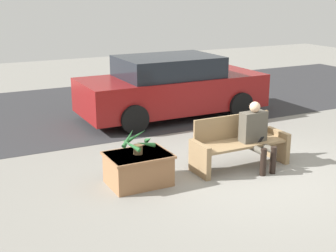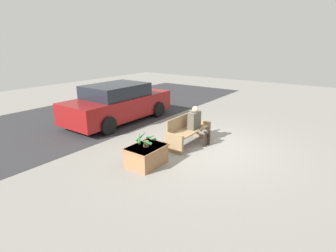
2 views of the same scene
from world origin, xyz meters
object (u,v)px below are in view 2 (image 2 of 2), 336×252
object	(u,v)px
person_seated	(197,123)
potted_plant	(146,140)
planter_box	(146,155)
bench	(187,131)
parked_car	(118,103)

from	to	relation	value
person_seated	potted_plant	bearing A→B (deg)	173.02
planter_box	person_seated	bearing A→B (deg)	-7.00
bench	parked_car	distance (m)	3.57
bench	parked_car	xyz separation A→B (m)	(0.51, 3.52, 0.32)
planter_box	parked_car	world-z (taller)	parked_car
planter_box	parked_car	bearing A→B (deg)	55.38
planter_box	potted_plant	xyz separation A→B (m)	(-0.00, -0.00, 0.42)
potted_plant	person_seated	bearing A→B (deg)	-6.98
person_seated	potted_plant	xyz separation A→B (m)	(-2.10, 0.26, 0.05)
parked_car	person_seated	bearing A→B (deg)	-94.53
bench	potted_plant	world-z (taller)	bench
planter_box	parked_car	xyz separation A→B (m)	(2.39, 3.46, 0.46)
person_seated	potted_plant	size ratio (longest dim) A/B	2.16
person_seated	planter_box	bearing A→B (deg)	173.00
potted_plant	parked_car	size ratio (longest dim) A/B	0.12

